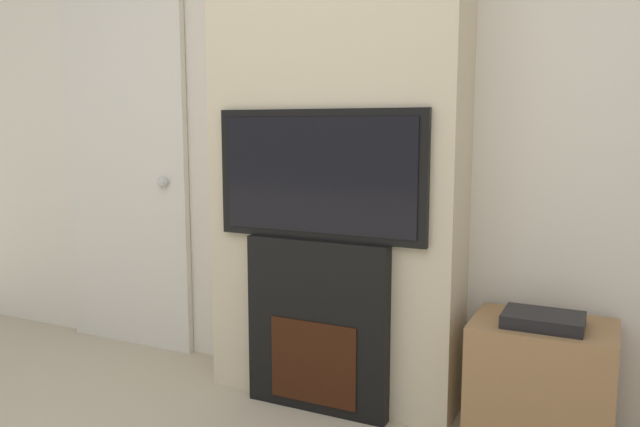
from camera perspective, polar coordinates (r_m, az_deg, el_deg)
wall_back at (r=3.01m, az=2.92°, el=9.52°), size 6.00×0.06×2.70m
chimney_breast at (r=2.84m, az=1.42°, el=9.62°), size 1.17×0.32×2.70m
fireplace at (r=2.84m, az=-0.01°, el=-10.14°), size 0.67×0.15×0.78m
television at (r=2.70m, az=-0.03°, el=3.55°), size 0.98×0.07×0.56m
media_stand at (r=2.71m, az=19.56°, el=-14.34°), size 0.54×0.39×0.55m
entry_door at (r=3.74m, az=-17.37°, el=3.56°), size 0.87×0.09×2.01m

